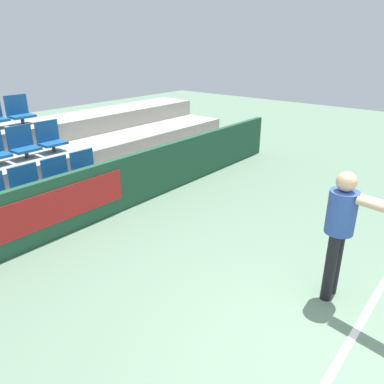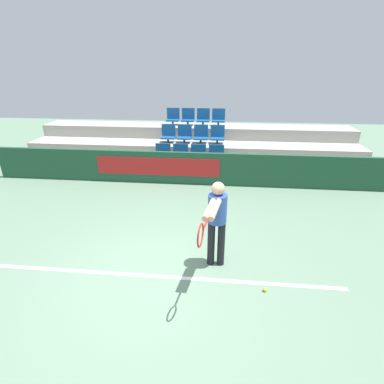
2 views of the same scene
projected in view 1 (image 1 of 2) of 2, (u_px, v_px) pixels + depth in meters
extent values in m
plane|color=slate|center=(337.00, 363.00, 3.61)|extent=(30.00, 30.00, 0.00)
cube|color=white|center=(337.00, 363.00, 3.61)|extent=(6.28, 0.08, 0.01)
cube|color=#1E4C33|center=(71.00, 202.00, 5.98)|extent=(11.83, 0.12, 0.98)
cube|color=red|center=(20.00, 219.00, 5.30)|extent=(3.68, 0.02, 0.54)
cube|color=#ADA89E|center=(52.00, 208.00, 6.46)|extent=(11.43, 1.10, 0.41)
cube|color=#ADA89E|center=(18.00, 183.00, 7.03)|extent=(11.43, 1.10, 0.82)
cylinder|color=#333333|center=(32.00, 198.00, 6.18)|extent=(0.07, 0.07, 0.14)
cube|color=#195693|center=(31.00, 192.00, 6.14)|extent=(0.48, 0.36, 0.05)
cube|color=#195693|center=(24.00, 177.00, 6.15)|extent=(0.48, 0.04, 0.41)
cylinder|color=#333333|center=(62.00, 188.00, 6.59)|extent=(0.07, 0.07, 0.14)
cube|color=#195693|center=(62.00, 183.00, 6.55)|extent=(0.48, 0.36, 0.05)
cube|color=#195693|center=(55.00, 169.00, 6.56)|extent=(0.48, 0.04, 0.41)
cylinder|color=#333333|center=(89.00, 179.00, 7.00)|extent=(0.07, 0.07, 0.14)
cube|color=#195693|center=(89.00, 174.00, 6.96)|extent=(0.48, 0.36, 0.05)
cube|color=#195693|center=(82.00, 161.00, 6.97)|extent=(0.48, 0.04, 0.41)
cylinder|color=#333333|center=(27.00, 154.00, 7.08)|extent=(0.07, 0.07, 0.14)
cube|color=#195693|center=(26.00, 149.00, 7.04)|extent=(0.48, 0.36, 0.05)
cube|color=#195693|center=(19.00, 136.00, 7.05)|extent=(0.48, 0.04, 0.41)
cylinder|color=#333333|center=(54.00, 148.00, 7.49)|extent=(0.07, 0.07, 0.14)
cube|color=#195693|center=(53.00, 143.00, 7.45)|extent=(0.48, 0.36, 0.05)
cube|color=#195693|center=(47.00, 131.00, 7.46)|extent=(0.48, 0.04, 0.41)
cylinder|color=#333333|center=(23.00, 121.00, 7.98)|extent=(0.07, 0.07, 0.14)
cube|color=#195693|center=(22.00, 116.00, 7.94)|extent=(0.48, 0.36, 0.05)
cube|color=#195693|center=(16.00, 105.00, 7.95)|extent=(0.48, 0.04, 0.41)
cylinder|color=black|center=(330.00, 268.00, 4.36)|extent=(0.13, 0.13, 0.87)
cylinder|color=black|center=(336.00, 261.00, 4.49)|extent=(0.13, 0.13, 0.87)
cylinder|color=#2D4C99|center=(342.00, 212.00, 4.17)|extent=(0.32, 0.32, 0.51)
sphere|color=tan|center=(347.00, 182.00, 4.03)|extent=(0.22, 0.22, 0.22)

